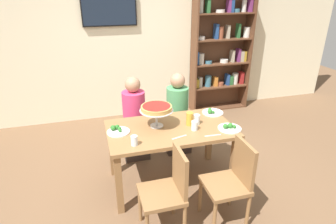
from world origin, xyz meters
TOP-DOWN VIEW (x-y plane):
  - ground_plane at (0.00, 0.00)m, footprint 12.00×12.00m
  - rear_partition at (0.00, 2.20)m, footprint 8.00×0.12m
  - dining_table at (0.00, 0.00)m, footprint 1.41×0.81m
  - bookshelf at (1.56, 2.01)m, footprint 1.10×0.30m
  - television at (-0.40, 2.11)m, footprint 0.87×0.05m
  - diner_far_right at (0.31, 0.71)m, footprint 0.34×0.34m
  - diner_far_left at (-0.30, 0.71)m, footprint 0.34×0.34m
  - chair_near_left at (-0.22, -0.70)m, footprint 0.40×0.40m
  - chair_near_right at (0.40, -0.74)m, footprint 0.40×0.40m
  - deep_dish_pizza_stand at (-0.14, 0.08)m, footprint 0.38×0.38m
  - salad_plate_near_diner at (0.61, 0.24)m, footprint 0.26×0.26m
  - salad_plate_far_diner at (0.62, -0.21)m, footprint 0.26×0.26m
  - salad_plate_spare at (-0.58, 0.06)m, footprint 0.25×0.25m
  - beer_glass_amber_tall at (0.23, 0.01)m, footprint 0.08×0.08m
  - water_glass_clear_near at (-0.45, -0.27)m, footprint 0.07×0.07m
  - water_glass_clear_far at (0.32, 0.01)m, footprint 0.07×0.07m
  - water_glass_clear_spare at (0.24, -0.12)m, footprint 0.07×0.07m
  - cutlery_fork_near at (0.03, -0.24)m, footprint 0.18×0.06m
  - cutlery_knife_near at (0.38, -0.30)m, footprint 0.18×0.03m

SIDE VIEW (x-z plane):
  - ground_plane at x=0.00m, z-range 0.00..0.00m
  - chair_near_left at x=-0.22m, z-range 0.05..0.92m
  - chair_near_right at x=0.40m, z-range 0.05..0.92m
  - diner_far_right at x=0.31m, z-range -0.08..1.07m
  - diner_far_left at x=-0.30m, z-range -0.08..1.07m
  - dining_table at x=0.00m, z-range 0.27..1.01m
  - cutlery_fork_near at x=0.03m, z-range 0.74..0.74m
  - cutlery_knife_near at x=0.38m, z-range 0.74..0.74m
  - salad_plate_near_diner at x=0.61m, z-range 0.72..0.79m
  - salad_plate_spare at x=-0.58m, z-range 0.72..0.80m
  - salad_plate_far_diner at x=0.62m, z-range 0.72..0.80m
  - water_glass_clear_near at x=-0.45m, z-range 0.74..0.84m
  - water_glass_clear_spare at x=0.24m, z-range 0.74..0.85m
  - water_glass_clear_far at x=0.32m, z-range 0.74..0.85m
  - beer_glass_amber_tall at x=0.23m, z-range 0.74..0.89m
  - deep_dish_pizza_stand at x=-0.14m, z-range 0.83..1.08m
  - bookshelf at x=1.56m, z-range 0.02..2.23m
  - rear_partition at x=0.00m, z-range 0.00..2.80m
  - television at x=-0.40m, z-range 1.60..2.11m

